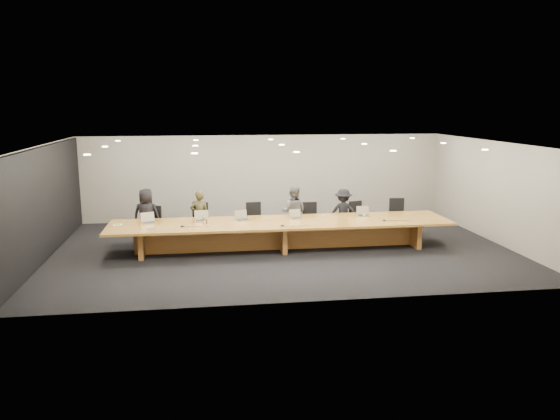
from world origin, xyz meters
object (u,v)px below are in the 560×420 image
object	(u,v)px
laptop_c	(243,215)
av_box	(151,228)
chair_right	(359,218)
chair_far_right	(398,216)
person_a	(147,216)
chair_far_left	(152,224)
mic_center	(282,225)
chair_left	(198,222)
paper_cup_far	(364,215)
laptop_b	(202,216)
paper_cup_near	(324,217)
chair_mid_right	(311,220)
person_d	(343,212)
person_c	(293,212)
laptop_d	(296,214)
mic_right	(384,220)
chair_mid_left	(254,220)
person_b	(200,216)
water_bottle	(204,219)
laptop_e	(364,211)
laptop_a	(149,218)
conference_table	(282,230)
amber_mug	(206,222)
mic_left	(182,226)

from	to	relation	value
laptop_c	av_box	size ratio (longest dim) A/B	1.83
chair_right	chair_far_right	size ratio (longest dim) A/B	0.96
person_a	av_box	size ratio (longest dim) A/B	8.04
chair_far_left	laptop_c	xyz separation A→B (m)	(2.46, -0.90, 0.37)
person_a	mic_center	size ratio (longest dim) A/B	12.15
chair_left	paper_cup_far	distance (m)	4.65
laptop_b	paper_cup_near	distance (m)	3.31
chair_far_left	laptop_b	world-z (taller)	laptop_b
chair_left	chair_mid_right	world-z (taller)	chair_left
chair_mid_right	person_d	world-z (taller)	person_d
chair_far_left	laptop_c	world-z (taller)	chair_far_left
person_c	laptop_d	distance (m)	0.91
laptop_b	mic_right	size ratio (longest dim) A/B	3.15
chair_mid_left	laptop_d	xyz separation A→B (m)	(1.04, -0.99, 0.35)
chair_far_right	person_b	distance (m)	5.85
person_d	laptop_b	xyz separation A→B (m)	(-4.10, -0.96, 0.20)
chair_far_left	chair_mid_left	xyz separation A→B (m)	(2.88, 0.10, 0.00)
laptop_d	water_bottle	bearing A→B (deg)	177.48
chair_left	laptop_e	world-z (taller)	chair_left
person_a	mic_center	xyz separation A→B (m)	(3.54, -1.80, 0.00)
laptop_b	paper_cup_far	world-z (taller)	laptop_b
laptop_b	laptop_d	xyz separation A→B (m)	(2.54, -0.01, -0.02)
chair_mid_right	laptop_c	xyz separation A→B (m)	(-2.06, -0.95, 0.38)
person_a	person_d	size ratio (longest dim) A/B	1.10
person_d	laptop_a	world-z (taller)	person_d
mic_center	chair_left	bearing A→B (deg)	139.57
paper_cup_far	chair_mid_left	bearing A→B (deg)	161.30
conference_table	chair_mid_left	distance (m)	1.42
chair_mid_right	person_b	size ratio (longest dim) A/B	0.71
person_b	amber_mug	world-z (taller)	person_b
person_d	laptop_a	xyz separation A→B (m)	(-5.46, -0.99, 0.20)
chair_mid_right	av_box	bearing A→B (deg)	-160.36
person_c	mic_right	world-z (taller)	person_c
water_bottle	paper_cup_near	world-z (taller)	water_bottle
conference_table	chair_mid_right	xyz separation A→B (m)	(1.05, 1.24, -0.01)
chair_far_left	water_bottle	world-z (taller)	chair_far_left
laptop_c	paper_cup_far	world-z (taller)	laptop_c
chair_far_left	laptop_b	distance (m)	1.68
person_b	paper_cup_far	distance (m)	4.60
chair_right	person_b	size ratio (longest dim) A/B	0.71
mic_right	chair_mid_left	bearing A→B (deg)	154.44
chair_right	av_box	bearing A→B (deg)	177.04
paper_cup_near	paper_cup_far	world-z (taller)	same
conference_table	laptop_c	world-z (taller)	laptop_c
laptop_c	mic_center	size ratio (longest dim) A/B	2.76
person_b	laptop_a	xyz separation A→B (m)	(-1.30, -0.99, 0.18)
chair_far_right	av_box	distance (m)	7.25
conference_table	paper_cup_far	bearing A→B (deg)	7.22
chair_left	paper_cup_near	bearing A→B (deg)	0.64
laptop_b	mic_left	size ratio (longest dim) A/B	2.77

